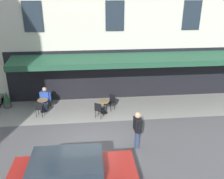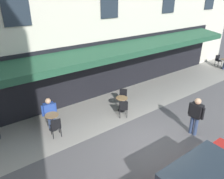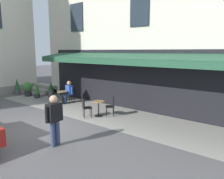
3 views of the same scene
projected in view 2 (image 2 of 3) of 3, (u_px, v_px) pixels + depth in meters
name	position (u px, v px, depth m)	size (l,w,h in m)	color
ground_plane	(149.00, 145.00, 8.94)	(70.00, 70.00, 0.00)	#565456
sidewalk_cafe_terrace	(147.00, 94.00, 13.19)	(20.50, 3.20, 0.01)	gray
cafe_table_near_entrance	(224.00, 62.00, 17.34)	(0.60, 0.60, 0.75)	black
cafe_chair_black_corner_left	(218.00, 60.00, 17.85)	(0.50, 0.50, 0.91)	black
cafe_table_mid_terrace	(52.00, 120.00, 9.73)	(0.60, 0.60, 0.75)	black
cafe_chair_black_by_window	(56.00, 126.00, 9.19)	(0.46, 0.46, 0.91)	black
cafe_chair_black_facing_street	(49.00, 112.00, 10.21)	(0.46, 0.46, 0.91)	black
cafe_table_streetside	(122.00, 102.00, 11.24)	(0.60, 0.60, 0.75)	black
cafe_chair_black_kerbside	(123.00, 107.00, 10.64)	(0.55, 0.55, 0.91)	black
cafe_chair_black_back_row	(123.00, 96.00, 11.78)	(0.57, 0.57, 0.91)	black
seated_companion_in_blue	(50.00, 111.00, 9.97)	(0.68, 0.61, 1.33)	navy
walking_pedestrian_in_black	(196.00, 114.00, 9.21)	(0.32, 0.71, 1.72)	navy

